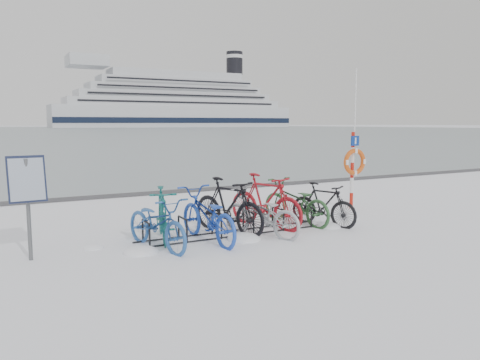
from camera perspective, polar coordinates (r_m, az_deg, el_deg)
ground at (r=9.56m, az=-0.88°, el=-6.64°), size 900.00×900.00×0.00m
ice_sheet at (r=163.36m, az=-26.44°, el=5.45°), size 400.00×298.00×0.02m
quay_edge at (r=14.96m, az=-11.17°, el=-1.62°), size 400.00×0.25×0.10m
bike_rack at (r=9.52m, az=-0.88°, el=-5.58°), size 4.00×0.48×0.46m
info_board at (r=8.30m, az=-24.53°, el=-0.60°), size 0.59×0.26×1.73m
lifebuoy_station at (r=12.67m, az=13.74°, el=2.16°), size 0.71×0.22×3.67m
cruise_ferry at (r=258.37m, az=-7.88°, el=8.96°), size 129.59×24.46×42.58m
bike_0 at (r=8.59m, az=-10.09°, el=-4.95°), size 1.08×1.98×0.98m
bike_1 at (r=9.18m, az=-9.47°, el=-3.95°), size 0.91×1.82×1.05m
bike_2 at (r=8.95m, az=-4.05°, el=-4.14°), size 0.88×2.07×1.06m
bike_3 at (r=9.61m, az=-1.43°, el=-3.00°), size 1.15×2.03×1.17m
bike_4 at (r=9.38m, az=2.52°, el=-3.86°), size 1.32×1.97×0.98m
bike_5 at (r=10.13m, az=3.11°, el=-2.42°), size 1.19×2.07×1.20m
bike_6 at (r=10.57m, az=6.75°, el=-2.53°), size 1.09×2.06×1.03m
bike_7 at (r=10.50m, az=10.13°, el=-2.78°), size 1.03×1.69×0.98m
snow_drifts at (r=9.44m, az=-0.26°, el=-6.83°), size 6.24×1.82×0.24m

